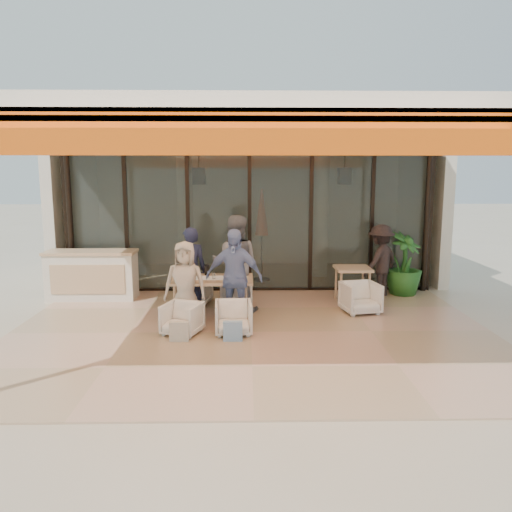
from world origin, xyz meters
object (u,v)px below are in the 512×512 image
at_px(host_counter, 92,275).
at_px(standing_woman, 380,261).
at_px(chair_near_left, 182,317).
at_px(diner_grey, 235,264).
at_px(diner_navy, 191,270).
at_px(chair_far_left, 194,289).
at_px(dining_table, 211,281).
at_px(potted_palm, 404,264).
at_px(diner_periwinkle, 234,278).
at_px(side_chair, 360,296).
at_px(chair_near_right, 233,316).
at_px(chair_far_right, 236,289).
at_px(side_table, 353,273).
at_px(diner_cream, 185,284).

bearing_deg(host_counter, standing_woman, 1.37).
bearing_deg(host_counter, chair_near_left, -47.20).
bearing_deg(diner_grey, diner_navy, 7.14).
distance_m(chair_far_left, diner_navy, 0.70).
relative_size(dining_table, chair_near_left, 2.55).
bearing_deg(potted_palm, standing_woman, -168.15).
bearing_deg(diner_periwinkle, diner_navy, 145.23).
height_order(side_chair, standing_woman, standing_woman).
height_order(chair_near_right, diner_grey, diner_grey).
distance_m(host_counter, chair_far_right, 3.04).
distance_m(chair_near_right, diner_periwinkle, 0.74).
xyz_separation_m(chair_far_left, diner_navy, (0.00, -0.50, 0.49)).
bearing_deg(chair_far_left, diner_navy, 102.36).
relative_size(chair_near_left, standing_woman, 0.38).
distance_m(diner_navy, side_table, 3.26).
height_order(chair_near_left, standing_woman, standing_woman).
bearing_deg(chair_near_left, side_table, 49.96).
bearing_deg(diner_cream, potted_palm, 30.55).
bearing_deg(host_counter, diner_periwinkle, -31.43).
xyz_separation_m(diner_cream, diner_periwinkle, (0.84, 0.00, 0.11)).
bearing_deg(chair_far_right, diner_grey, 87.23).
height_order(dining_table, chair_near_right, dining_table).
bearing_deg(side_chair, side_table, 78.58).
distance_m(dining_table, diner_cream, 0.62).
height_order(diner_cream, side_table, diner_cream).
xyz_separation_m(dining_table, chair_near_left, (-0.41, -0.96, -0.39)).
bearing_deg(chair_far_left, chair_near_left, 102.36).
bearing_deg(side_table, side_chair, -90.00).
distance_m(side_table, side_chair, 0.81).
height_order(diner_periwinkle, standing_woman, diner_periwinkle).
bearing_deg(dining_table, chair_near_left, -113.43).
relative_size(chair_near_right, diner_navy, 0.38).
distance_m(chair_near_right, side_table, 3.08).
relative_size(chair_far_left, side_chair, 0.98).
relative_size(diner_cream, diner_periwinkle, 0.87).
distance_m(chair_far_right, diner_cream, 1.68).
relative_size(dining_table, side_chair, 2.27).
distance_m(dining_table, potted_palm, 4.36).
bearing_deg(diner_navy, diner_grey, 172.61).
bearing_deg(diner_cream, diner_navy, 95.36).
height_order(chair_far_left, side_table, side_table).
relative_size(side_table, standing_woman, 0.48).
relative_size(chair_near_left, chair_near_right, 0.96).
height_order(diner_cream, standing_woman, standing_woman).
bearing_deg(host_counter, diner_navy, -23.39).
bearing_deg(side_table, host_counter, 175.82).
distance_m(host_counter, chair_near_left, 3.19).
bearing_deg(host_counter, diner_grey, -17.30).
xyz_separation_m(diner_cream, potted_palm, (4.46, 2.10, -0.06)).
height_order(host_counter, diner_cream, diner_cream).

